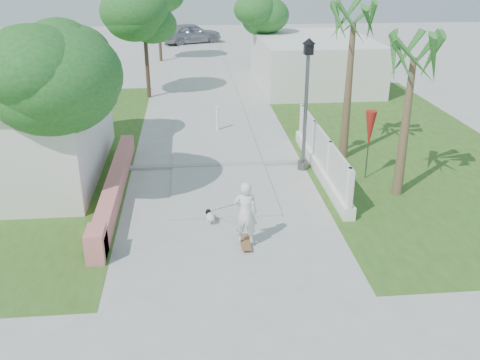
{
  "coord_description": "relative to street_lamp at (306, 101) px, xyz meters",
  "views": [
    {
      "loc": [
        -0.89,
        -11.38,
        6.94
      ],
      "look_at": [
        0.4,
        2.18,
        1.1
      ],
      "focal_mm": 40.0,
      "sensor_mm": 36.0,
      "label": 1
    }
  ],
  "objects": [
    {
      "name": "palm_near",
      "position": [
        2.5,
        -2.3,
        1.53
      ],
      "size": [
        1.8,
        1.8,
        4.7
      ],
      "color": "brown",
      "rests_on": "ground"
    },
    {
      "name": "dog",
      "position": [
        -3.36,
        -3.68,
        -2.23
      ],
      "size": [
        0.34,
        0.51,
        0.36
      ],
      "rotation": [
        0.0,
        0.0,
        0.32
      ],
      "color": "silver",
      "rests_on": "ground"
    },
    {
      "name": "pink_wall",
      "position": [
        -6.2,
        -1.95,
        -2.11
      ],
      "size": [
        0.45,
        8.2,
        0.8
      ],
      "color": "#CF6A6D",
      "rests_on": "ground"
    },
    {
      "name": "tree_left_near",
      "position": [
        -7.38,
        -2.52,
        1.4
      ],
      "size": [
        3.6,
        3.6,
        5.28
      ],
      "color": "#4C3826",
      "rests_on": "ground"
    },
    {
      "name": "curb",
      "position": [
        -2.9,
        0.5,
        -2.38
      ],
      "size": [
        6.5,
        0.25,
        0.1
      ],
      "primitive_type": "cube",
      "color": "#999993",
      "rests_on": "ground"
    },
    {
      "name": "palm_far",
      "position": [
        1.7,
        1.0,
        2.06
      ],
      "size": [
        1.8,
        1.8,
        5.3
      ],
      "color": "brown",
      "rests_on": "ground"
    },
    {
      "name": "lattice_fence",
      "position": [
        0.5,
        -0.5,
        -1.88
      ],
      "size": [
        0.35,
        7.0,
        1.5
      ],
      "color": "white",
      "rests_on": "ground"
    },
    {
      "name": "patio_umbrella",
      "position": [
        1.9,
        -1.0,
        -0.74
      ],
      "size": [
        0.36,
        0.36,
        2.3
      ],
      "color": "#59595E",
      "rests_on": "ground"
    },
    {
      "name": "bollard",
      "position": [
        -2.7,
        4.5,
        -1.84
      ],
      "size": [
        0.14,
        0.14,
        1.09
      ],
      "color": "white",
      "rests_on": "ground"
    },
    {
      "name": "building_right",
      "position": [
        3.1,
        12.5,
        -1.13
      ],
      "size": [
        6.0,
        8.0,
        2.6
      ],
      "primitive_type": "cube",
      "color": "silver",
      "rests_on": "ground"
    },
    {
      "name": "grass_left",
      "position": [
        -9.9,
        2.5,
        -2.42
      ],
      "size": [
        8.0,
        20.0,
        0.01
      ],
      "primitive_type": "cube",
      "color": "#32561B",
      "rests_on": "ground"
    },
    {
      "name": "tree_path_far",
      "position": [
        -5.68,
        20.48,
        1.39
      ],
      "size": [
        3.2,
        3.2,
        5.17
      ],
      "color": "#4C3826",
      "rests_on": "ground"
    },
    {
      "name": "tree_path_left",
      "position": [
        -5.88,
        10.48,
        1.39
      ],
      "size": [
        3.4,
        3.4,
        5.23
      ],
      "color": "#4C3826",
      "rests_on": "ground"
    },
    {
      "name": "ground",
      "position": [
        -2.9,
        -5.5,
        -2.43
      ],
      "size": [
        90.0,
        90.0,
        0.0
      ],
      "primitive_type": "plane",
      "color": "#B7B7B2",
      "rests_on": "ground"
    },
    {
      "name": "tree_path_right",
      "position": [
        0.32,
        14.48,
        1.07
      ],
      "size": [
        3.0,
        3.0,
        4.79
      ],
      "color": "#4C3826",
      "rests_on": "ground"
    },
    {
      "name": "street_lamp",
      "position": [
        0.0,
        0.0,
        0.0
      ],
      "size": [
        0.44,
        0.44,
        4.44
      ],
      "color": "#59595E",
      "rests_on": "ground"
    },
    {
      "name": "skateboarder",
      "position": [
        -2.88,
        -4.51,
        -1.64
      ],
      "size": [
        1.16,
        1.93,
        1.76
      ],
      "rotation": [
        0.0,
        0.0,
        2.98
      ],
      "color": "brown",
      "rests_on": "ground"
    },
    {
      "name": "tree_left_mid",
      "position": [
        -8.38,
        2.98,
        1.07
      ],
      "size": [
        3.2,
        3.2,
        4.85
      ],
      "color": "#4C3826",
      "rests_on": "ground"
    },
    {
      "name": "parked_car",
      "position": [
        -3.53,
        27.81,
        -1.6
      ],
      "size": [
        5.21,
        3.57,
        1.65
      ],
      "primitive_type": "imported",
      "rotation": [
        0.0,
        0.0,
        1.94
      ],
      "color": "#B4B7BD",
      "rests_on": "ground"
    },
    {
      "name": "path_strip",
      "position": [
        -2.9,
        14.5,
        -2.4
      ],
      "size": [
        3.2,
        36.0,
        0.06
      ],
      "primitive_type": "cube",
      "color": "#B7B7B2",
      "rests_on": "ground"
    },
    {
      "name": "grass_right",
      "position": [
        4.1,
        2.5,
        -2.42
      ],
      "size": [
        8.0,
        20.0,
        0.01
      ],
      "primitive_type": "cube",
      "color": "#32561B",
      "rests_on": "ground"
    }
  ]
}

